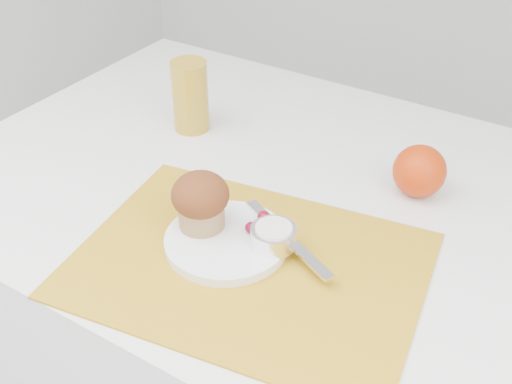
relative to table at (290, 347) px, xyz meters
The scene contains 11 objects.
table is the anchor object (origin of this frame).
placemat 0.42m from the table, 80.96° to the right, with size 0.48×0.35×0.00m, color gold.
plate 0.43m from the table, 95.85° to the right, with size 0.18×0.18×0.01m, color white.
ramekin 0.44m from the table, 72.86° to the right, with size 0.07×0.07×0.03m, color white.
cream 0.45m from the table, 72.86° to the right, with size 0.05×0.05×0.01m, color white.
raspberry_near 0.42m from the table, 86.01° to the right, with size 0.02×0.02×0.02m, color #5A020D.
raspberry_far 0.43m from the table, 87.73° to the right, with size 0.02×0.02×0.02m, color #550217.
butter_knife 0.42m from the table, 66.50° to the right, with size 0.20×0.02×0.01m, color silver.
orange 0.46m from the table, 31.14° to the left, with size 0.08×0.08×0.08m, color #C43406.
juice_glass 0.52m from the table, 163.82° to the left, with size 0.07×0.07×0.13m, color gold.
muffin 0.47m from the table, 110.75° to the right, with size 0.08×0.08×0.09m.
Camera 1 is at (0.40, -0.71, 1.35)m, focal length 45.00 mm.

